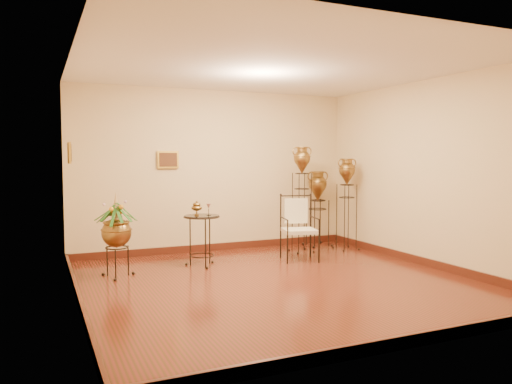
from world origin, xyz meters
name	(u,v)px	position (x,y,z in m)	size (l,w,h in m)	color
ground	(279,282)	(0.00, 0.00, 0.00)	(5.00, 5.00, 0.00)	maroon
room_shell	(278,150)	(-0.01, 0.01, 1.73)	(5.02, 5.02, 2.81)	#CFBC85
amphora_tall	(302,198)	(1.31, 1.75, 0.94)	(0.38, 0.38, 1.84)	black
amphora_mid	(347,203)	(2.15, 1.62, 0.83)	(0.41, 0.41, 1.64)	black
amphora_short	(318,208)	(1.87, 2.15, 0.70)	(0.49, 0.49, 1.41)	black
planter_urn	(116,229)	(-1.90, 1.15, 0.66)	(0.74, 0.74, 1.19)	black
armchair	(299,228)	(0.92, 1.12, 0.52)	(0.69, 0.66, 1.04)	black
side_table	(202,239)	(-0.62, 1.37, 0.40)	(0.66, 0.66, 0.97)	black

